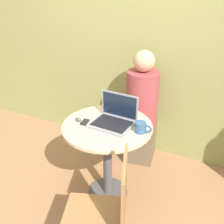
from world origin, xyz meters
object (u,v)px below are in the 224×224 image
(laptop, at_px, (114,119))
(person_seated, at_px, (142,116))
(chair_empty, at_px, (105,216))
(cell_phone, at_px, (85,122))

(laptop, distance_m, person_seated, 0.67)
(chair_empty, distance_m, person_seated, 1.30)
(cell_phone, xyz_separation_m, chair_empty, (0.47, -0.56, -0.28))
(laptop, bearing_deg, cell_phone, -156.21)
(laptop, xyz_separation_m, person_seated, (0.03, 0.61, -0.27))
(laptop, relative_size, cell_phone, 3.71)
(laptop, height_order, cell_phone, laptop)
(chair_empty, bearing_deg, laptop, 110.65)
(laptop, xyz_separation_m, chair_empty, (0.25, -0.66, -0.32))
(laptop, relative_size, person_seated, 0.29)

